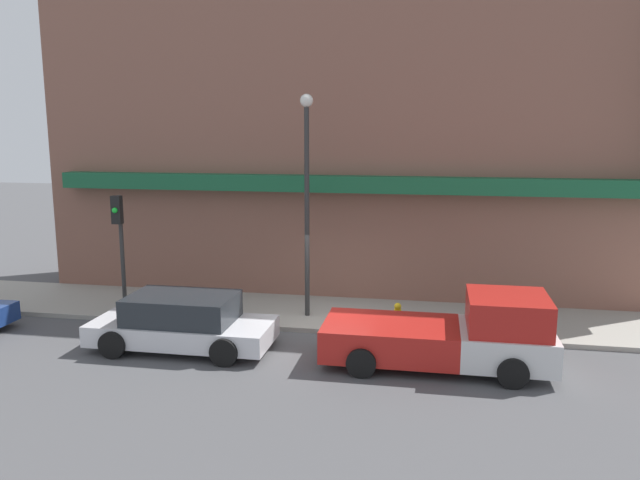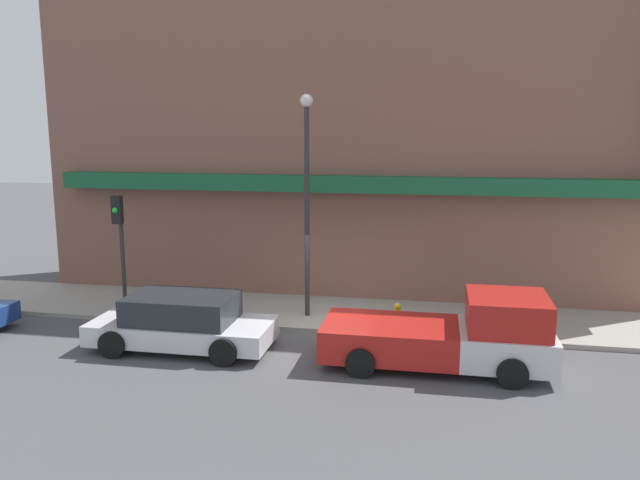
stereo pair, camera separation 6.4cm
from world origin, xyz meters
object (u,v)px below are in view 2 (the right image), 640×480
pickup_truck (452,335)px  street_lamp (307,182)px  fire_hydrant (397,316)px  parked_car (182,322)px  traffic_light (120,233)px

pickup_truck → street_lamp: 5.90m
fire_hydrant → street_lamp: bearing=163.4°
parked_car → fire_hydrant: bearing=23.5°
parked_car → fire_hydrant: (5.23, 2.11, -0.19)m
traffic_light → parked_car: bearing=-37.9°
pickup_truck → fire_hydrant: 2.54m
fire_hydrant → street_lamp: 4.44m
fire_hydrant → traffic_light: traffic_light is taller
pickup_truck → fire_hydrant: bearing=123.2°
pickup_truck → street_lamp: bearing=144.1°
pickup_truck → street_lamp: street_lamp is taller
pickup_truck → parked_car: (-6.62, 0.00, -0.09)m
pickup_truck → traffic_light: (-9.34, 2.12, 1.75)m
street_lamp → pickup_truck: bearing=-35.7°
parked_car → traffic_light: 3.90m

